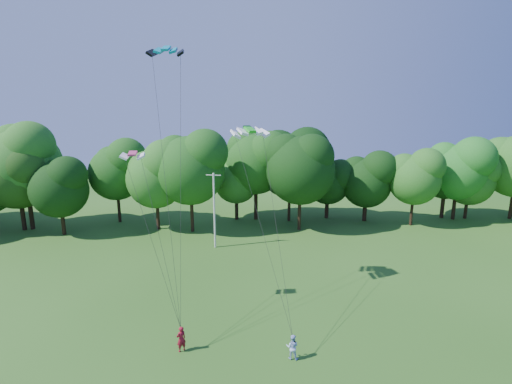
{
  "coord_description": "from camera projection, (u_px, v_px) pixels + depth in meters",
  "views": [
    {
      "loc": [
        -0.68,
        -14.91,
        16.51
      ],
      "look_at": [
        0.37,
        13.0,
        9.95
      ],
      "focal_mm": 28.0,
      "sensor_mm": 36.0,
      "label": 1
    }
  ],
  "objects": [
    {
      "name": "tree_back_center",
      "position": [
        290.0,
        160.0,
        53.31
      ],
      "size": [
        9.32,
        9.32,
        13.56
      ],
      "color": "#301E12",
      "rests_on": "ground"
    },
    {
      "name": "utility_pole",
      "position": [
        214.0,
        210.0,
        44.38
      ],
      "size": [
        1.69,
        0.46,
        8.58
      ],
      "rotation": [
        0.0,
        0.0,
        -0.22
      ],
      "color": "silver",
      "rests_on": "ground"
    },
    {
      "name": "tree_back_west",
      "position": [
        16.0,
        165.0,
        49.53
      ],
      "size": [
        9.26,
        9.26,
        13.47
      ],
      "color": "#302313",
      "rests_on": "ground"
    },
    {
      "name": "kite_flyer_right",
      "position": [
        292.0,
        347.0,
        25.78
      ],
      "size": [
        0.97,
        0.84,
        1.7
      ],
      "primitive_type": "imported",
      "rotation": [
        0.0,
        0.0,
        2.87
      ],
      "color": "#B3C9F8",
      "rests_on": "ground"
    },
    {
      "name": "kite_pink",
      "position": [
        133.0,
        153.0,
        28.84
      ],
      "size": [
        1.79,
        0.95,
        0.31
      ],
      "rotation": [
        0.0,
        0.0,
        0.06
      ],
      "color": "#C4366C",
      "rests_on": "ground"
    },
    {
      "name": "kite_teal",
      "position": [
        166.0,
        48.0,
        29.8
      ],
      "size": [
        2.76,
        1.37,
        0.54
      ],
      "rotation": [
        0.0,
        0.0,
        -0.06
      ],
      "color": "#058AA6",
      "rests_on": "ground"
    },
    {
      "name": "tree_back_east",
      "position": [
        459.0,
        166.0,
        54.21
      ],
      "size": [
        8.36,
        8.36,
        12.16
      ],
      "color": "#2E2212",
      "rests_on": "ground"
    },
    {
      "name": "kite_flyer_left",
      "position": [
        181.0,
        339.0,
        26.54
      ],
      "size": [
        0.79,
        0.74,
        1.81
      ],
      "primitive_type": "imported",
      "rotation": [
        0.0,
        0.0,
        3.76
      ],
      "color": "maroon",
      "rests_on": "ground"
    },
    {
      "name": "kite_green",
      "position": [
        249.0,
        129.0,
        31.73
      ],
      "size": [
        3.28,
        2.38,
        0.53
      ],
      "rotation": [
        0.0,
        0.0,
        0.39
      ],
      "color": "green",
      "rests_on": "ground"
    }
  ]
}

